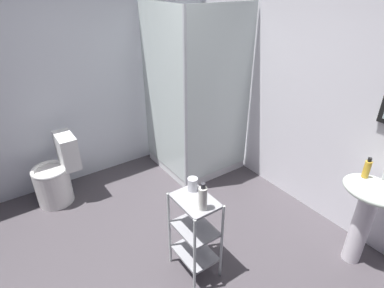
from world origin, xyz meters
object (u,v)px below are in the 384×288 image
Objects in this scene: rinse_cup at (193,184)px; toilet at (57,176)px; pedestal_sink at (367,207)px; hand_soap_bottle at (367,169)px; lotion_bottle_white at (203,198)px; shower_stall at (194,136)px; storage_cart at (195,230)px.

toilet is at bearing -153.93° from rinse_cup.
rinse_cup is (-0.81, -1.15, 0.21)m from pedestal_sink.
hand_soap_bottle is at bearing 40.57° from toilet.
lotion_bottle_white is (-0.59, -1.22, 0.26)m from pedestal_sink.
shower_stall is 1.60m from storage_cart.
toilet is at bearing -140.91° from pedestal_sink.
lotion_bottle_white reaches higher than toilet.
lotion_bottle_white is at bearing -17.23° from rinse_cup.
pedestal_sink is 7.61× the size of rinse_cup.
storage_cart is at bearing 22.88° from toilet.
toilet is 1.75m from rinse_cup.
shower_stall is 2.04m from pedestal_sink.
shower_stall is 18.79× the size of rinse_cup.
hand_soap_bottle is at bearing 63.62° from storage_cart.
storage_cart is (-0.70, -1.20, -0.14)m from pedestal_sink.
pedestal_sink is at bearing 8.25° from shower_stall.
lotion_bottle_white is at bearing 21.07° from toilet.
lotion_bottle_white reaches higher than rinse_cup.
toilet is (-2.32, -1.89, -0.26)m from pedestal_sink.
shower_stall reaches higher than lotion_bottle_white.
shower_stall reaches higher than rinse_cup.
rinse_cup reaches higher than storage_cart.
lotion_bottle_white is (1.73, 0.67, 0.52)m from toilet.
pedestal_sink is at bearing 39.09° from toilet.
rinse_cup is at bearing 153.74° from storage_cart.
shower_stall reaches higher than hand_soap_bottle.
pedestal_sink is 1.38m from lotion_bottle_white.
storage_cart is 1.44m from hand_soap_bottle.
shower_stall is 9.02× the size of lotion_bottle_white.
storage_cart is at bearing -34.75° from shower_stall.
hand_soap_bottle reaches higher than toilet.
shower_stall is 11.50× the size of hand_soap_bottle.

